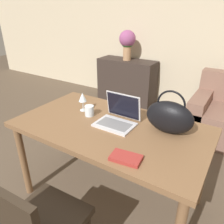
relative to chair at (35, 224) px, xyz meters
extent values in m
cube|color=beige|center=(0.00, 3.22, 0.88)|extent=(10.00, 0.06, 2.70)
cube|color=brown|center=(0.02, 0.78, 0.27)|extent=(1.51, 0.84, 0.04)
cylinder|color=brown|center=(-0.67, 0.42, -0.11)|extent=(0.06, 0.06, 0.73)
cylinder|color=brown|center=(-0.67, 1.14, -0.11)|extent=(0.06, 0.06, 0.73)
cylinder|color=brown|center=(0.72, 1.14, -0.11)|extent=(0.06, 0.06, 0.73)
cube|color=#2D2319|center=(0.00, 0.07, -0.05)|extent=(0.46, 0.46, 0.05)
cube|color=#2D2319|center=(0.01, -0.13, 0.17)|extent=(0.42, 0.06, 0.39)
cylinder|color=#2D2319|center=(-0.20, 0.25, -0.28)|extent=(0.04, 0.04, 0.39)
cube|color=#7F5B4C|center=(0.40, 2.47, -0.19)|extent=(0.20, 0.84, 0.56)
cube|color=#332823|center=(-1.01, 2.95, -0.09)|extent=(1.05, 0.40, 0.77)
cube|color=silver|center=(0.05, 0.79, 0.30)|extent=(0.30, 0.22, 0.02)
cube|color=gray|center=(0.05, 0.79, 0.31)|extent=(0.26, 0.14, 0.00)
cube|color=silver|center=(0.05, 0.92, 0.41)|extent=(0.30, 0.04, 0.21)
cube|color=black|center=(0.05, 0.92, 0.41)|extent=(0.28, 0.04, 0.19)
cylinder|color=silver|center=(-0.22, 0.83, 0.34)|extent=(0.08, 0.08, 0.09)
cylinder|color=silver|center=(-0.33, 0.88, 0.30)|extent=(0.06, 0.06, 0.01)
cylinder|color=silver|center=(-0.33, 0.88, 0.34)|extent=(0.01, 0.01, 0.08)
cone|color=silver|center=(-0.33, 0.88, 0.42)|extent=(0.07, 0.07, 0.08)
ellipsoid|color=black|center=(0.44, 0.92, 0.41)|extent=(0.35, 0.16, 0.24)
torus|color=black|center=(0.44, 0.92, 0.52)|extent=(0.21, 0.01, 0.21)
cylinder|color=tan|center=(-1.01, 2.92, 0.42)|extent=(0.14, 0.14, 0.26)
sphere|color=#3D6B38|center=(-1.01, 2.92, 0.60)|extent=(0.21, 0.21, 0.21)
sphere|color=#994C7F|center=(-1.01, 2.92, 0.66)|extent=(0.28, 0.28, 0.28)
cube|color=maroon|center=(0.33, 0.47, 0.30)|extent=(0.20, 0.14, 0.02)
camera|label=1|loc=(0.83, -0.49, 1.13)|focal=35.00mm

